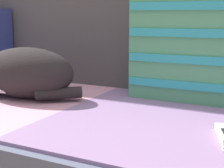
# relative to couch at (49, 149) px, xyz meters

# --- Properties ---
(couch) EXTENTS (2.14, 0.90, 0.40)m
(couch) POSITION_rel_couch_xyz_m (0.00, 0.00, 0.00)
(couch) COLOR #3D3838
(couch) RESTS_ON ground_plane
(sofa_backrest) EXTENTS (2.10, 0.14, 0.46)m
(sofa_backrest) POSITION_rel_couch_xyz_m (-0.00, 0.38, 0.43)
(sofa_backrest) COLOR #474242
(sofa_backrest) RESTS_ON couch
(throw_pillow_striped) EXTENTS (0.44, 0.14, 0.41)m
(throw_pillow_striped) POSITION_rel_couch_xyz_m (0.48, 0.23, 0.41)
(throw_pillow_striped) COLOR #4C9366
(throw_pillow_striped) RESTS_ON couch
(sleeping_cat) EXTENTS (0.44, 0.27, 0.19)m
(sleeping_cat) POSITION_rel_couch_xyz_m (-0.10, -0.02, 0.29)
(sleeping_cat) COLOR black
(sleeping_cat) RESTS_ON couch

